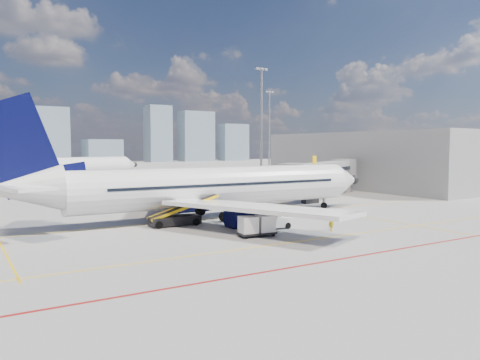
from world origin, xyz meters
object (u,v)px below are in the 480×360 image
object	(u,v)px
second_aircraft	(57,168)
ramp_worker	(331,220)
cargo_dolly	(257,225)
belt_loader	(176,218)
baggage_tug	(275,220)
main_aircraft	(205,188)

from	to	relation	value
second_aircraft	ramp_worker	size ratio (longest dim) A/B	21.42
cargo_dolly	belt_loader	xyz separation A→B (m)	(-3.43, 8.47, -0.21)
belt_loader	ramp_worker	size ratio (longest dim) A/B	3.74
second_aircraft	cargo_dolly	xyz separation A→B (m)	(3.55, -65.99, -2.28)
baggage_tug	ramp_worker	world-z (taller)	ramp_worker
second_aircraft	cargo_dolly	distance (m)	66.13
baggage_tug	belt_loader	bearing A→B (deg)	139.75
baggage_tug	main_aircraft	bearing A→B (deg)	110.01
second_aircraft	belt_loader	bearing A→B (deg)	-113.77
ramp_worker	cargo_dolly	bearing A→B (deg)	93.36
second_aircraft	cargo_dolly	world-z (taller)	second_aircraft
second_aircraft	baggage_tug	distance (m)	64.28
cargo_dolly	belt_loader	world-z (taller)	belt_loader
second_aircraft	ramp_worker	distance (m)	68.15
belt_loader	cargo_dolly	bearing A→B (deg)	-65.46
baggage_tug	cargo_dolly	world-z (taller)	cargo_dolly
belt_loader	ramp_worker	bearing A→B (deg)	-40.53
main_aircraft	second_aircraft	bearing A→B (deg)	95.23
main_aircraft	cargo_dolly	world-z (taller)	main_aircraft
main_aircraft	belt_loader	size ratio (longest dim) A/B	6.12
cargo_dolly	ramp_worker	bearing A→B (deg)	-2.83
second_aircraft	ramp_worker	xyz separation A→B (m)	(10.58, -67.29, -2.30)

